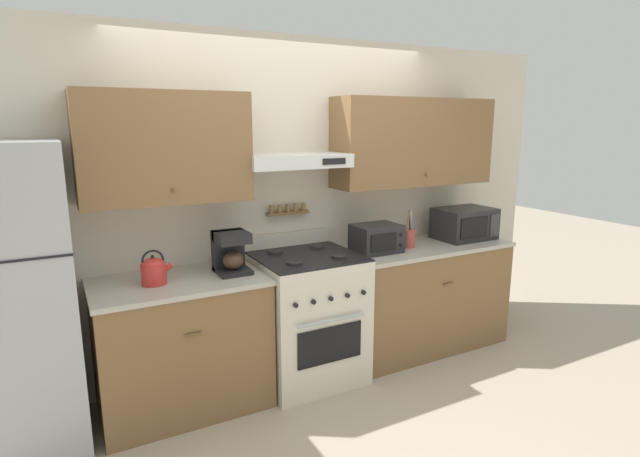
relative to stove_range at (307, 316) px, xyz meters
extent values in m
plane|color=#B2A38E|center=(0.00, -0.31, -0.48)|extent=(16.00, 16.00, 0.00)
cube|color=beige|center=(0.00, 0.40, 0.79)|extent=(5.20, 0.08, 2.55)
cube|color=brown|center=(-0.92, 0.19, 1.27)|extent=(1.08, 0.33, 0.72)
sphere|color=brown|center=(-0.92, 0.02, 1.01)|extent=(0.02, 0.02, 0.02)
cube|color=brown|center=(1.11, 0.19, 1.27)|extent=(1.46, 0.33, 0.72)
sphere|color=brown|center=(1.11, 0.02, 1.01)|extent=(0.02, 0.02, 0.02)
cube|color=silver|center=(0.00, 0.17, 1.15)|extent=(0.79, 0.37, 0.10)
cube|color=black|center=(0.22, -0.02, 1.15)|extent=(0.19, 0.01, 0.04)
cube|color=brown|center=(0.00, 0.32, 0.74)|extent=(0.34, 0.07, 0.02)
cylinder|color=olive|center=(-0.14, 0.32, 0.78)|extent=(0.03, 0.03, 0.06)
cylinder|color=olive|center=(-0.07, 0.32, 0.78)|extent=(0.03, 0.03, 0.06)
cylinder|color=olive|center=(0.00, 0.32, 0.78)|extent=(0.03, 0.03, 0.06)
cylinder|color=olive|center=(0.07, 0.32, 0.78)|extent=(0.03, 0.03, 0.06)
cylinder|color=olive|center=(0.14, 0.32, 0.78)|extent=(0.03, 0.03, 0.06)
cube|color=brown|center=(-0.92, 0.03, -0.05)|extent=(1.08, 0.65, 0.87)
cube|color=#B7B2A3|center=(-0.92, 0.03, 0.41)|extent=(1.11, 0.68, 0.03)
cylinder|color=brown|center=(-0.92, -0.31, 0.17)|extent=(0.10, 0.01, 0.01)
cube|color=brown|center=(1.11, 0.03, -0.05)|extent=(1.46, 0.65, 0.87)
cube|color=#B7B2A3|center=(1.11, 0.03, 0.41)|extent=(1.48, 0.68, 0.03)
cylinder|color=brown|center=(1.11, -0.31, 0.17)|extent=(0.10, 0.01, 0.01)
cube|color=beige|center=(0.00, 0.00, -0.01)|extent=(0.74, 0.70, 0.95)
cube|color=black|center=(0.00, -0.36, -0.09)|extent=(0.50, 0.01, 0.27)
cylinder|color=#ADAFB5|center=(0.00, -0.38, 0.10)|extent=(0.52, 0.02, 0.02)
cube|color=black|center=(0.00, 0.00, 0.47)|extent=(0.74, 0.70, 0.01)
cylinder|color=#232326|center=(-0.18, -0.17, 0.48)|extent=(0.11, 0.11, 0.02)
cylinder|color=#232326|center=(0.18, -0.17, 0.48)|extent=(0.11, 0.11, 0.02)
cylinder|color=#232326|center=(-0.18, 0.17, 0.48)|extent=(0.11, 0.11, 0.02)
cylinder|color=#232326|center=(0.18, 0.17, 0.48)|extent=(0.11, 0.11, 0.02)
cylinder|color=black|center=(-0.27, -0.36, 0.26)|extent=(0.03, 0.02, 0.03)
cylinder|color=black|center=(-0.13, -0.36, 0.26)|extent=(0.03, 0.02, 0.03)
cylinder|color=black|center=(0.00, -0.36, 0.26)|extent=(0.03, 0.02, 0.03)
cylinder|color=black|center=(0.13, -0.36, 0.26)|extent=(0.03, 0.02, 0.03)
cylinder|color=black|center=(0.27, -0.36, 0.26)|extent=(0.03, 0.02, 0.03)
cube|color=beige|center=(0.00, 0.33, 0.53)|extent=(0.74, 0.04, 0.11)
cylinder|color=red|center=(-1.08, 0.01, 0.49)|extent=(0.16, 0.16, 0.13)
ellipsoid|color=red|center=(-1.08, 0.01, 0.55)|extent=(0.14, 0.14, 0.08)
sphere|color=black|center=(-1.08, 0.01, 0.60)|extent=(0.02, 0.02, 0.02)
cylinder|color=red|center=(-1.01, 0.01, 0.51)|extent=(0.10, 0.03, 0.08)
torus|color=black|center=(-1.08, 0.01, 0.58)|extent=(0.14, 0.01, 0.14)
cube|color=black|center=(-0.56, 0.01, 0.44)|extent=(0.22, 0.25, 0.03)
cube|color=black|center=(-0.56, 0.09, 0.56)|extent=(0.22, 0.08, 0.28)
cube|color=black|center=(-0.56, 0.00, 0.67)|extent=(0.22, 0.21, 0.07)
ellipsoid|color=#4C3323|center=(-0.56, -0.01, 0.51)|extent=(0.14, 0.14, 0.12)
cube|color=#232326|center=(1.57, 0.03, 0.56)|extent=(0.50, 0.35, 0.27)
cube|color=black|center=(1.51, -0.15, 0.56)|extent=(0.30, 0.01, 0.17)
cube|color=#38383D|center=(1.75, -0.15, 0.56)|extent=(0.10, 0.01, 0.20)
cylinder|color=#B24C42|center=(0.94, 0.01, 0.50)|extent=(0.11, 0.11, 0.15)
cylinder|color=olive|center=(0.93, 0.00, 0.64)|extent=(0.01, 0.05, 0.16)
cylinder|color=#28282B|center=(0.95, 0.01, 0.64)|extent=(0.01, 0.04, 0.16)
cylinder|color=#B2B2B7|center=(0.97, 0.02, 0.64)|extent=(0.01, 0.03, 0.16)
cube|color=#232326|center=(0.62, 0.01, 0.53)|extent=(0.36, 0.27, 0.22)
cube|color=black|center=(0.59, -0.13, 0.53)|extent=(0.23, 0.01, 0.13)
cylinder|color=black|center=(0.76, -0.14, 0.57)|extent=(0.03, 0.01, 0.03)
cylinder|color=black|center=(0.76, -0.14, 0.49)|extent=(0.03, 0.01, 0.03)
camera|label=1|loc=(-1.59, -3.15, 1.42)|focal=28.00mm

